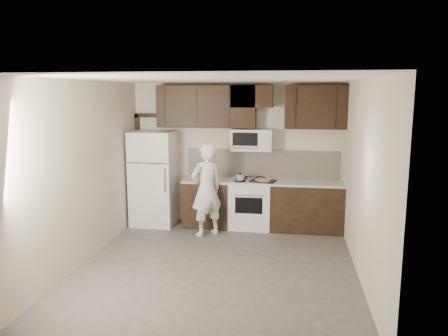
% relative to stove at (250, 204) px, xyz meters
% --- Properties ---
extents(floor, '(4.50, 4.50, 0.00)m').
position_rel_stove_xyz_m(floor, '(-0.30, -1.94, -0.46)').
color(floor, '#4A4745').
rests_on(floor, ground).
extents(back_wall, '(4.00, 0.00, 4.00)m').
position_rel_stove_xyz_m(back_wall, '(-0.30, 0.31, 0.89)').
color(back_wall, '#B8B19C').
rests_on(back_wall, ground).
extents(ceiling, '(4.50, 4.50, 0.00)m').
position_rel_stove_xyz_m(ceiling, '(-0.30, -1.94, 2.24)').
color(ceiling, white).
rests_on(ceiling, back_wall).
extents(counter_run, '(2.95, 0.64, 0.91)m').
position_rel_stove_xyz_m(counter_run, '(0.30, 0.00, -0.00)').
color(counter_run, black).
rests_on(counter_run, floor).
extents(stove, '(0.76, 0.66, 0.94)m').
position_rel_stove_xyz_m(stove, '(0.00, 0.00, 0.00)').
color(stove, silver).
rests_on(stove, floor).
extents(backsplash, '(2.90, 0.02, 0.54)m').
position_rel_stove_xyz_m(backsplash, '(0.20, 0.30, 0.72)').
color(backsplash, beige).
rests_on(backsplash, counter_run).
extents(upper_cabinets, '(3.48, 0.35, 0.78)m').
position_rel_stove_xyz_m(upper_cabinets, '(-0.09, 0.14, 1.82)').
color(upper_cabinets, black).
rests_on(upper_cabinets, back_wall).
extents(microwave, '(0.76, 0.42, 0.40)m').
position_rel_stove_xyz_m(microwave, '(-0.00, 0.12, 1.19)').
color(microwave, silver).
rests_on(microwave, upper_cabinets).
extents(refrigerator, '(0.80, 0.76, 1.80)m').
position_rel_stove_xyz_m(refrigerator, '(-1.85, -0.05, 0.44)').
color(refrigerator, silver).
rests_on(refrigerator, floor).
extents(door_trim, '(0.50, 0.08, 2.12)m').
position_rel_stove_xyz_m(door_trim, '(-2.22, 0.27, 0.79)').
color(door_trim, black).
rests_on(door_trim, floor).
extents(saucepan, '(0.32, 0.18, 0.17)m').
position_rel_stove_xyz_m(saucepan, '(-0.18, -0.15, 0.52)').
color(saucepan, silver).
rests_on(saucepan, stove).
extents(baking_tray, '(0.50, 0.42, 0.02)m').
position_rel_stove_xyz_m(baking_tray, '(0.24, -0.11, 0.46)').
color(baking_tray, black).
rests_on(baking_tray, counter_run).
extents(pizza, '(0.36, 0.36, 0.02)m').
position_rel_stove_xyz_m(pizza, '(0.24, -0.11, 0.48)').
color(pizza, '#D2B98D').
rests_on(pizza, baking_tray).
extents(person, '(0.72, 0.70, 1.66)m').
position_rel_stove_xyz_m(person, '(-0.72, -0.56, 0.37)').
color(person, silver).
rests_on(person, floor).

